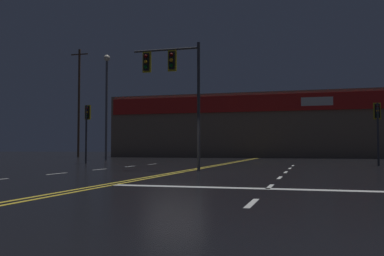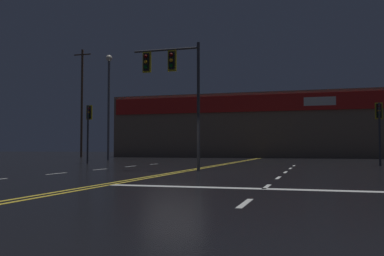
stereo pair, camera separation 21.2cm
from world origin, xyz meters
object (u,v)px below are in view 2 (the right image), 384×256
at_px(traffic_signal_corner_northeast, 379,119).
at_px(streetlight_far_median, 109,93).
at_px(traffic_signal_corner_northwest, 89,121).
at_px(traffic_signal_median, 172,75).

bearing_deg(traffic_signal_corner_northeast, streetlight_far_median, 162.68).
relative_size(traffic_signal_corner_northeast, traffic_signal_corner_northwest, 0.94).
bearing_deg(traffic_signal_corner_northeast, traffic_signal_corner_northwest, -176.11).
bearing_deg(traffic_signal_corner_northeast, traffic_signal_median, -139.74).
xyz_separation_m(traffic_signal_median, streetlight_far_median, (-11.09, 15.10, 1.46)).
relative_size(traffic_signal_median, traffic_signal_corner_northeast, 1.58).
xyz_separation_m(traffic_signal_median, traffic_signal_corner_northwest, (-8.53, 7.24, -1.55)).
xyz_separation_m(traffic_signal_corner_northwest, streetlight_far_median, (-2.56, 7.86, 3.01)).
distance_m(traffic_signal_median, traffic_signal_corner_northeast, 13.28).
distance_m(traffic_signal_corner_northeast, streetlight_far_median, 22.37).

